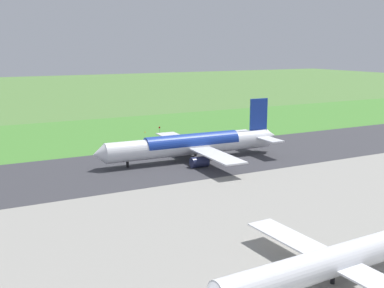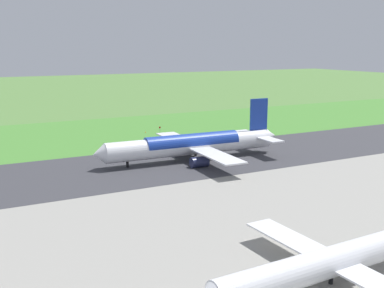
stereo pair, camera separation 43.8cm
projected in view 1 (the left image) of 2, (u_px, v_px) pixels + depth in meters
The scene contains 7 objects.
ground_plane at pixel (195, 160), 127.69m from camera, with size 800.00×800.00×0.00m, color #547F3D.
runway_asphalt at pixel (195, 160), 127.69m from camera, with size 600.00×36.51×0.06m, color #38383D.
grass_verge_foreground at pixel (137, 134), 166.01m from camera, with size 600.00×80.00×0.04m, color #478534.
airliner_main at pixel (193, 144), 126.50m from camera, with size 54.09×44.19×15.88m.
airliner_parked_mid at pixel (335, 260), 60.45m from camera, with size 40.63×33.20×11.87m.
no_stopping_sign at pixel (159, 130), 164.62m from camera, with size 0.60×0.10×2.71m.
traffic_cone_orange at pixel (145, 132), 167.48m from camera, with size 0.40×0.40×0.55m, color orange.
Camera 1 is at (58.43, 109.52, 30.29)m, focal length 43.86 mm.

